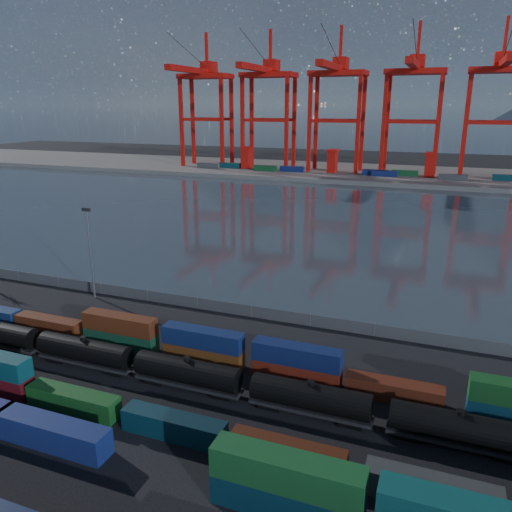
% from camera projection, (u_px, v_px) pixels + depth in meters
% --- Properties ---
extents(ground, '(700.00, 700.00, 0.00)m').
position_uv_depth(ground, '(163.00, 409.00, 57.53)').
color(ground, black).
rests_on(ground, ground).
extents(harbor_water, '(700.00, 700.00, 0.00)m').
position_uv_depth(harbor_water, '(344.00, 221.00, 151.39)').
color(harbor_water, '#2E3A43').
rests_on(harbor_water, ground).
extents(far_quay, '(700.00, 70.00, 2.00)m').
position_uv_depth(far_quay, '(386.00, 174.00, 244.97)').
color(far_quay, '#514F4C').
rests_on(far_quay, ground).
extents(distant_mountains, '(2470.00, 1100.00, 520.00)m').
position_uv_depth(distant_mountains, '(476.00, 36.00, 1402.36)').
color(distant_mountains, '#1E2630').
rests_on(distant_mountains, ground).
extents(container_row_south, '(141.63, 2.68, 5.72)m').
position_uv_depth(container_row_south, '(172.00, 457.00, 45.98)').
color(container_row_south, '#404145').
rests_on(container_row_south, ground).
extents(container_row_mid, '(140.42, 2.36, 5.02)m').
position_uv_depth(container_row_mid, '(158.00, 418.00, 52.99)').
color(container_row_mid, '#424347').
rests_on(container_row_mid, ground).
extents(container_row_north, '(140.93, 2.32, 4.94)m').
position_uv_depth(container_row_north, '(287.00, 366.00, 63.33)').
color(container_row_north, '#101051').
rests_on(container_row_north, ground).
extents(tanker_string, '(138.09, 3.03, 4.33)m').
position_uv_depth(tanker_string, '(85.00, 351.00, 66.43)').
color(tanker_string, black).
rests_on(tanker_string, ground).
extents(waterfront_fence, '(160.12, 0.12, 2.20)m').
position_uv_depth(waterfront_fence, '(252.00, 311.00, 82.27)').
color(waterfront_fence, '#595B5E').
rests_on(waterfront_fence, ground).
extents(yard_light_mast, '(1.60, 0.40, 16.60)m').
position_uv_depth(yard_light_mast, '(90.00, 248.00, 88.31)').
color(yard_light_mast, slate).
rests_on(yard_light_mast, ground).
extents(gantry_cranes, '(201.62, 51.12, 69.22)m').
position_uv_depth(gantry_cranes, '(375.00, 85.00, 229.38)').
color(gantry_cranes, red).
rests_on(gantry_cranes, ground).
extents(quay_containers, '(172.58, 10.99, 2.60)m').
position_uv_depth(quay_containers, '(359.00, 172.00, 235.06)').
color(quay_containers, navy).
rests_on(quay_containers, far_quay).
extents(straddle_carriers, '(140.00, 7.00, 11.10)m').
position_uv_depth(straddle_carriers, '(380.00, 162.00, 234.90)').
color(straddle_carriers, red).
rests_on(straddle_carriers, far_quay).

